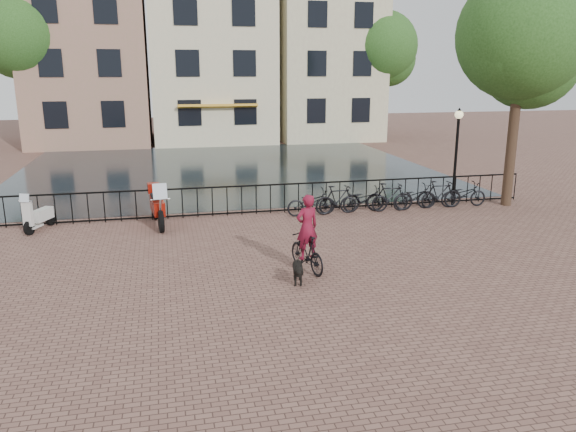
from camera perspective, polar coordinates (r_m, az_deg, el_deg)
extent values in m
plane|color=brown|center=(12.01, 3.17, -9.12)|extent=(100.00, 100.00, 0.00)
plane|color=black|center=(28.44, -6.34, 4.79)|extent=(20.00, 20.00, 0.00)
cube|color=black|center=(19.20, -3.27, 3.12)|extent=(20.00, 0.05, 0.05)
cube|color=black|center=(19.41, -3.23, 0.45)|extent=(20.00, 0.05, 0.05)
cube|color=#906F54|center=(40.82, -19.65, 15.50)|extent=(7.50, 9.00, 12.00)
cube|color=beige|center=(40.72, -7.94, 15.48)|extent=(8.00, 9.00, 11.00)
cube|color=gold|center=(36.11, -7.12, 11.02)|extent=(5.00, 0.60, 0.15)
cube|color=#C0B28E|center=(42.20, 3.38, 16.58)|extent=(7.00, 9.00, 12.50)
cylinder|color=black|center=(38.43, -25.06, 10.82)|extent=(0.36, 0.36, 6.30)
sphere|color=#1F4617|center=(38.44, -25.66, 16.15)|extent=(5.04, 5.04, 5.04)
cylinder|color=black|center=(21.75, 21.92, 8.25)|extent=(0.36, 0.36, 5.60)
sphere|color=#1F4617|center=(21.69, 22.75, 16.66)|extent=(4.48, 4.48, 4.48)
cylinder|color=black|center=(40.51, 9.37, 11.86)|extent=(0.36, 0.36, 5.95)
sphere|color=#1F4617|center=(40.49, 9.58, 16.66)|extent=(4.76, 4.76, 4.76)
cylinder|color=black|center=(21.10, 16.64, 5.23)|extent=(0.10, 0.10, 3.20)
sphere|color=beige|center=(20.91, 16.98, 9.83)|extent=(0.30, 0.30, 0.30)
imported|color=black|center=(13.85, 1.93, -3.62)|extent=(0.88, 1.71, 0.99)
imported|color=maroon|center=(13.62, 1.96, -0.46)|extent=(0.81, 0.63, 1.94)
imported|color=black|center=(19.12, 2.38, 1.39)|extent=(1.75, 0.71, 0.90)
imported|color=black|center=(19.37, 5.10, 1.67)|extent=(1.71, 0.66, 1.00)
imported|color=black|center=(19.68, 7.73, 1.66)|extent=(1.75, 0.71, 0.90)
imported|color=black|center=(20.02, 10.29, 1.92)|extent=(1.71, 0.70, 1.00)
imported|color=black|center=(20.41, 12.74, 1.90)|extent=(1.77, 0.78, 0.90)
imported|color=black|center=(20.82, 15.12, 2.13)|extent=(1.69, 0.59, 1.00)
imported|color=black|center=(21.29, 17.38, 2.10)|extent=(1.74, 0.67, 0.90)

